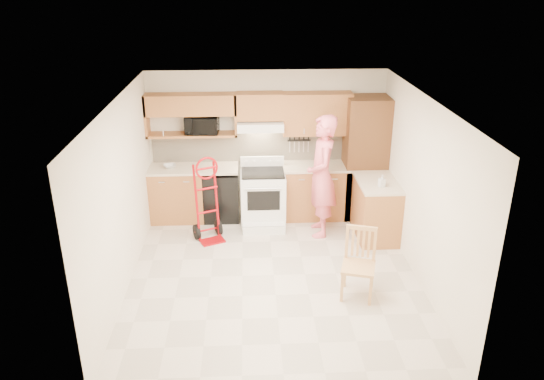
{
  "coord_description": "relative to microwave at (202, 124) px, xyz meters",
  "views": [
    {
      "loc": [
        -0.34,
        -6.44,
        3.99
      ],
      "look_at": [
        0.0,
        0.5,
        1.1
      ],
      "focal_mm": 34.89,
      "sensor_mm": 36.0,
      "label": 1
    }
  ],
  "objects": [
    {
      "name": "floor",
      "position": [
        1.08,
        -2.08,
        -1.65
      ],
      "size": [
        4.0,
        4.5,
        0.02
      ],
      "primitive_type": "cube",
      "color": "beige",
      "rests_on": "ground"
    },
    {
      "name": "countertop_return",
      "position": [
        2.78,
        -0.94,
        -0.72
      ],
      "size": [
        0.63,
        1.0,
        0.04
      ],
      "primitive_type": "cube",
      "color": "beige",
      "rests_on": "cab_return_right"
    },
    {
      "name": "wall_right",
      "position": [
        3.09,
        -2.08,
        -0.39
      ],
      "size": [
        0.02,
        4.5,
        2.5
      ],
      "primitive_type": "cube",
      "color": "white",
      "rests_on": "ground"
    },
    {
      "name": "countertop_right",
      "position": [
        1.91,
        -0.13,
        -0.72
      ],
      "size": [
        1.14,
        0.63,
        0.04
      ],
      "primitive_type": "cube",
      "color": "beige",
      "rests_on": "lower_cab_right"
    },
    {
      "name": "upper_cab_right",
      "position": [
        1.91,
        0.0,
        0.16
      ],
      "size": [
        1.14,
        0.33,
        0.7
      ],
      "primitive_type": "cube",
      "color": "#A96632",
      "rests_on": "wall_back"
    },
    {
      "name": "upper_cab_center",
      "position": [
        0.96,
        0.0,
        0.3
      ],
      "size": [
        0.76,
        0.33,
        0.44
      ],
      "primitive_type": "cube",
      "color": "#A96632",
      "rests_on": "wall_back"
    },
    {
      "name": "soap_bottle",
      "position": [
        2.78,
        -1.14,
        -0.6
      ],
      "size": [
        0.11,
        0.11,
        0.19
      ],
      "primitive_type": "imported",
      "rotation": [
        0.0,
        0.0,
        0.29
      ],
      "color": "white",
      "rests_on": "countertop_return"
    },
    {
      "name": "lower_cab_right",
      "position": [
        1.91,
        -0.14,
        -1.19
      ],
      "size": [
        1.14,
        0.6,
        0.9
      ],
      "primitive_type": "cube",
      "color": "#A96632",
      "rests_on": "ground"
    },
    {
      "name": "cab_return_right",
      "position": [
        2.78,
        -0.94,
        -1.19
      ],
      "size": [
        0.6,
        1.0,
        0.9
      ],
      "primitive_type": "cube",
      "color": "#A96632",
      "rests_on": "ground"
    },
    {
      "name": "pantry_tall",
      "position": [
        2.73,
        -0.14,
        -0.59
      ],
      "size": [
        0.7,
        0.6,
        2.1
      ],
      "primitive_type": "cube",
      "color": "#523114",
      "rests_on": "ground"
    },
    {
      "name": "microwave",
      "position": [
        0.0,
        0.0,
        0.0
      ],
      "size": [
        0.57,
        0.41,
        0.3
      ],
      "primitive_type": "imported",
      "rotation": [
        0.0,
        0.0,
        -0.08
      ],
      "color": "black",
      "rests_on": "upper_shelf_mw"
    },
    {
      "name": "knife_strip",
      "position": [
        1.63,
        0.12,
        -0.4
      ],
      "size": [
        0.4,
        0.05,
        0.29
      ],
      "primitive_type": null,
      "color": "black",
      "rests_on": "backsplash"
    },
    {
      "name": "wall_front",
      "position": [
        1.08,
        -4.34,
        -0.39
      ],
      "size": [
        4.0,
        0.02,
        2.5
      ],
      "primitive_type": "cube",
      "color": "white",
      "rests_on": "ground"
    },
    {
      "name": "dishwasher",
      "position": [
        0.28,
        -0.14,
        -1.21
      ],
      "size": [
        0.6,
        0.6,
        0.85
      ],
      "primitive_type": "cube",
      "color": "black",
      "rests_on": "ground"
    },
    {
      "name": "person",
      "position": [
        1.91,
        -0.8,
        -0.65
      ],
      "size": [
        0.47,
        0.72,
        1.98
      ],
      "primitive_type": "imported",
      "rotation": [
        0.0,
        0.0,
        -1.57
      ],
      "color": "#E86171",
      "rests_on": "ground"
    },
    {
      "name": "dining_chair",
      "position": [
        2.16,
        -2.65,
        -1.17
      ],
      "size": [
        0.53,
        0.56,
        0.94
      ],
      "primitive_type": null,
      "rotation": [
        0.0,
        0.0,
        -0.28
      ],
      "color": "#E19D58",
      "rests_on": "ground"
    },
    {
      "name": "range_hood",
      "position": [
        0.96,
        -0.06,
        -0.01
      ],
      "size": [
        0.76,
        0.46,
        0.14
      ],
      "primitive_type": "cube",
      "color": "white",
      "rests_on": "wall_back"
    },
    {
      "name": "wall_left",
      "position": [
        -0.93,
        -2.08,
        -0.39
      ],
      "size": [
        0.02,
        4.5,
        2.5
      ],
      "primitive_type": "cube",
      "color": "white",
      "rests_on": "ground"
    },
    {
      "name": "lower_cab_left",
      "position": [
        -0.47,
        -0.14,
        -1.19
      ],
      "size": [
        0.9,
        0.6,
        0.9
      ],
      "primitive_type": "cube",
      "color": "#A96632",
      "rests_on": "ground"
    },
    {
      "name": "backsplash",
      "position": [
        1.08,
        0.15,
        -0.44
      ],
      "size": [
        3.92,
        0.03,
        0.55
      ],
      "primitive_type": "cube",
      "color": "beige",
      "rests_on": "wall_back"
    },
    {
      "name": "hand_truck",
      "position": [
        0.12,
        -0.95,
        -1.01
      ],
      "size": [
        0.63,
        0.61,
        1.26
      ],
      "primitive_type": null,
      "rotation": [
        0.0,
        0.0,
        0.41
      ],
      "color": "#AA080E",
      "rests_on": "ground"
    },
    {
      "name": "upper_cab_left",
      "position": [
        -0.17,
        0.0,
        0.34
      ],
      "size": [
        1.5,
        0.33,
        0.34
      ],
      "primitive_type": "cube",
      "color": "#A96632",
      "rests_on": "wall_back"
    },
    {
      "name": "upper_shelf_mw",
      "position": [
        -0.17,
        0.0,
        -0.17
      ],
      "size": [
        1.5,
        0.33,
        0.04
      ],
      "primitive_type": "cube",
      "color": "#A96632",
      "rests_on": "wall_back"
    },
    {
      "name": "bowl",
      "position": [
        -0.56,
        -0.14,
        -0.67
      ],
      "size": [
        0.26,
        0.26,
        0.05
      ],
      "primitive_type": "imported",
      "rotation": [
        0.0,
        0.0,
        0.33
      ],
      "color": "white",
      "rests_on": "countertop_left"
    },
    {
      "name": "wall_back",
      "position": [
        1.08,
        0.17,
        -0.39
      ],
      "size": [
        4.0,
        0.02,
        2.5
      ],
      "primitive_type": "cube",
      "color": "white",
      "rests_on": "ground"
    },
    {
      "name": "range",
      "position": [
        0.99,
        -0.42,
        -1.1
      ],
      "size": [
        0.74,
        0.97,
        1.09
      ],
      "primitive_type": null,
      "color": "white",
      "rests_on": "ground"
    },
    {
      "name": "ceiling",
      "position": [
        1.08,
        -2.08,
        0.87
      ],
      "size": [
        4.0,
        4.5,
        0.02
      ],
      "primitive_type": "cube",
      "color": "white",
      "rests_on": "ground"
    },
    {
      "name": "countertop_left",
      "position": [
        -0.17,
        -0.13,
        -0.72
      ],
      "size": [
        1.5,
        0.63,
        0.04
      ],
      "primitive_type": "cube",
      "color": "beige",
      "rests_on": "lower_cab_left"
    }
  ]
}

